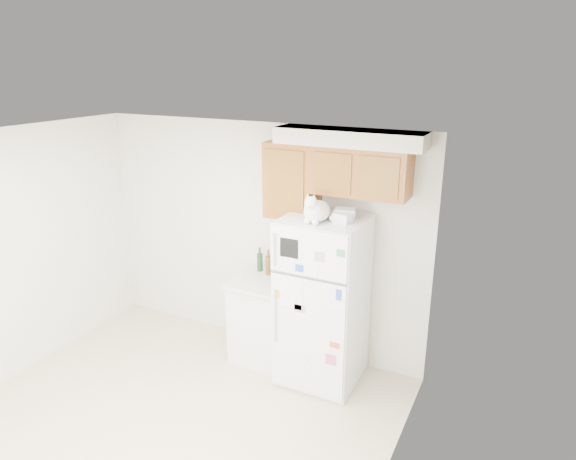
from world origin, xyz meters
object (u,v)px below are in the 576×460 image
Objects in this scene: cat at (316,211)px; bottle_green at (260,259)px; bottle_amber at (269,262)px; refrigerator at (322,301)px; base_counter at (265,318)px; storage_box_back at (345,214)px; storage_box_front at (342,218)px.

cat is 1.53× the size of bottle_green.
bottle_amber reaches higher than bottle_green.
cat is 1.46× the size of bottle_amber.
refrigerator is 1.85× the size of base_counter.
cat reaches higher than storage_box_back.
cat reaches higher than bottle_green.
cat is 0.25m from storage_box_front.
storage_box_front is 1.16m from bottle_amber.
refrigerator is at bearing -6.09° from base_counter.
storage_box_back is at bearing -9.44° from bottle_amber.
storage_box_front reaches higher than refrigerator.
bottle_amber is (0.13, -0.05, 0.01)m from bottle_green.
base_counter is at bearing -177.61° from storage_box_front.
bottle_green is (-1.04, 0.30, -0.69)m from storage_box_front.
bottle_green is 0.14m from bottle_amber.
storage_box_back is (0.18, 0.06, 0.90)m from refrigerator.
storage_box_front is at bearing 21.89° from cat.
storage_box_front is at bearing -15.90° from bottle_amber.
base_counter is 3.26× the size of bottle_amber.
base_counter is 5.11× the size of storage_box_back.
refrigerator reaches higher than base_counter.
storage_box_front reaches higher than base_counter.
storage_box_front is (0.19, -0.05, 0.89)m from refrigerator.
storage_box_front reaches higher than bottle_green.
storage_box_back reaches higher than bottle_green.
base_counter is 6.13× the size of storage_box_front.
base_counter is at bearing 163.51° from storage_box_back.
storage_box_front is at bearing -15.29° from refrigerator.
storage_box_back is 0.11m from storage_box_front.
refrigerator is 0.92m from storage_box_front.
bottle_green is 0.95× the size of bottle_amber.
refrigerator is at bearing 79.00° from cat.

